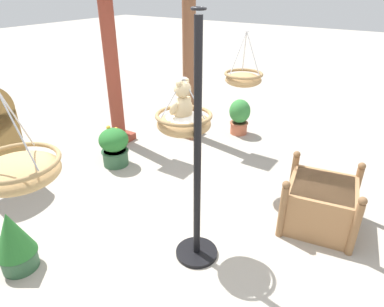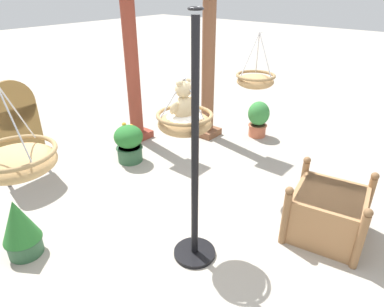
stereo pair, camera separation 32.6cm
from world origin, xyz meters
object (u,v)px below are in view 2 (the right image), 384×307
Objects in this scene: potted_plant_small_succulent at (129,143)px; hanging_basket_left_high at (16,161)px; teddy_bear at (183,103)px; hanging_basket_with_teddy at (185,122)px; hanging_basket_right_low at (255,80)px; potted_plant_fern_front at (258,118)px; potted_plant_flowering_red at (20,228)px; wooden_planter_box at (327,212)px; greenhouse_pillar_left at (132,68)px; display_sign_board at (16,124)px; greenhouse_pillar_right at (208,65)px; display_pole_central at (195,195)px.

hanging_basket_left_high is at bearing -147.87° from potted_plant_small_succulent.
teddy_bear is at bearing -113.39° from potted_plant_small_succulent.
hanging_basket_with_teddy is 0.85× the size of potted_plant_small_succulent.
potted_plant_fern_front is (1.59, 0.75, -1.16)m from hanging_basket_right_low.
hanging_basket_right_low reaches higher than potted_plant_flowering_red.
hanging_basket_left_high is 0.76× the size of wooden_planter_box.
greenhouse_pillar_left is 3.94× the size of potted_plant_flowering_red.
display_sign_board is (-3.47, 1.82, 0.50)m from potted_plant_fern_front.
potted_plant_flowering_red is at bearing -173.58° from greenhouse_pillar_right.
display_sign_board is at bearing 152.33° from potted_plant_fern_front.
teddy_bear is 0.65× the size of potted_plant_small_succulent.
hanging_basket_right_low is 3.26m from display_sign_board.
teddy_bear reaches higher than wooden_planter_box.
wooden_planter_box reaches higher than potted_plant_fern_front.
greenhouse_pillar_left is 3.80m from wooden_planter_box.
hanging_basket_with_teddy reaches higher than display_sign_board.
potted_plant_small_succulent is (-0.58, 1.82, -1.19)m from hanging_basket_right_low.
hanging_basket_with_teddy is 1.38m from hanging_basket_right_low.
wooden_planter_box is 3.06m from potted_plant_small_succulent.
potted_plant_small_succulent is at bearing 19.38° from potted_plant_flowering_red.
display_pole_central is 0.71m from hanging_basket_with_teddy.
hanging_basket_with_teddy is at bearing -41.53° from potted_plant_flowering_red.
hanging_basket_left_high reaches higher than potted_plant_flowering_red.
potted_plant_flowering_red is at bearing 175.53° from potted_plant_fern_front.
wooden_planter_box is (2.42, -1.68, -1.08)m from hanging_basket_left_high.
display_pole_central reaches higher than hanging_basket_with_teddy.
hanging_basket_left_high is at bearing -176.09° from potted_plant_fern_front.
potted_plant_flowering_red is (-2.34, 2.31, 0.04)m from wooden_planter_box.
greenhouse_pillar_right is at bearing 6.42° from potted_plant_flowering_red.
wooden_planter_box is at bearing -37.51° from display_pole_central.
wooden_planter_box is (-0.32, -1.22, -1.21)m from hanging_basket_right_low.
potted_plant_fern_front is (3.12, 1.06, -0.40)m from display_pole_central.
teddy_bear is (-0.00, 0.02, 0.18)m from hanging_basket_with_teddy.
hanging_basket_right_low is 0.98× the size of potted_plant_flowering_red.
hanging_basket_with_teddy is 0.37× the size of display_sign_board.
greenhouse_pillar_left is 4.17× the size of potted_plant_small_succulent.
display_sign_board reaches higher than potted_plant_fern_front.
potted_plant_small_succulent is (2.17, 1.36, -1.06)m from hanging_basket_left_high.
greenhouse_pillar_right reaches higher than hanging_basket_with_teddy.
greenhouse_pillar_right is 3.13m from display_sign_board.
hanging_basket_right_low is at bearing 75.14° from wooden_planter_box.
potted_plant_fern_front is 2.41m from potted_plant_small_succulent.
hanging_basket_left_high reaches higher than wooden_planter_box.
potted_plant_fern_front is at bearing -27.67° from display_sign_board.
hanging_basket_with_teddy is 2.73m from display_sign_board.
teddy_bear is at bearing 131.39° from wooden_planter_box.
teddy_bear is 0.15× the size of greenhouse_pillar_left.
display_pole_central is at bearing -161.27° from potted_plant_fern_front.
teddy_bear is 2.04m from wooden_planter_box.
greenhouse_pillar_left is 1.29m from greenhouse_pillar_right.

